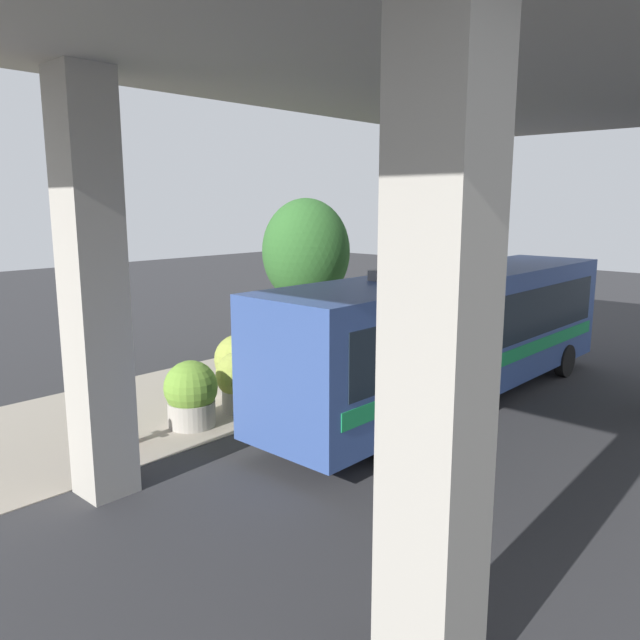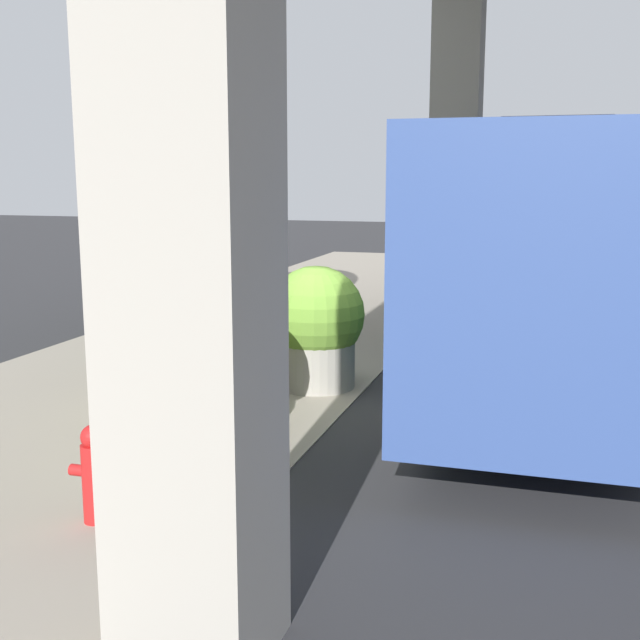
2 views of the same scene
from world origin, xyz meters
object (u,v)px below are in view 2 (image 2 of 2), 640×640
bus (554,238)px  fire_hydrant (95,474)px  planter_middle (184,389)px  street_tree_near (207,142)px  planter_extra (316,327)px  planter_front (193,333)px  planter_back (238,356)px

bus → fire_hydrant: 8.50m
planter_middle → street_tree_near: (-2.88, 6.95, 2.84)m
planter_middle → planter_extra: bearing=82.3°
fire_hydrant → street_tree_near: street_tree_near is taller
bus → street_tree_near: (-6.46, 1.07, 1.61)m
planter_front → planter_extra: size_ratio=0.98×
planter_middle → planter_back: (-0.02, 1.50, 0.03)m
planter_back → planter_front: bearing=139.9°
planter_back → bus: bearing=50.5°
planter_back → planter_middle: bearing=-89.4°
planter_middle → bus: bearing=58.6°
bus → street_tree_near: size_ratio=2.38×
bus → planter_extra: 4.25m
planter_front → planter_middle: 2.58m
fire_hydrant → planter_extra: bearing=84.2°
fire_hydrant → bus: bearing=64.2°
fire_hydrant → planter_extra: (0.49, 4.90, 0.43)m
bus → fire_hydrant: (-3.64, -7.52, -1.56)m
planter_middle → planter_back: planter_middle is taller
planter_front → planter_back: (1.02, -0.86, -0.07)m
fire_hydrant → street_tree_near: (-2.82, 8.60, 3.17)m
planter_front → planter_extra: planter_extra is taller
bus → planter_front: (-4.62, -3.52, -1.13)m
planter_back → planter_extra: bearing=75.3°
planter_front → street_tree_near: bearing=111.9°
street_tree_near → planter_middle: bearing=-67.5°
planter_front → planter_back: bearing=-40.1°
fire_hydrant → planter_front: planter_front is taller
bus → street_tree_near: bearing=170.6°
planter_front → planter_middle: size_ratio=1.07×
fire_hydrant → planter_middle: 1.68m
planter_back → street_tree_near: size_ratio=0.29×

